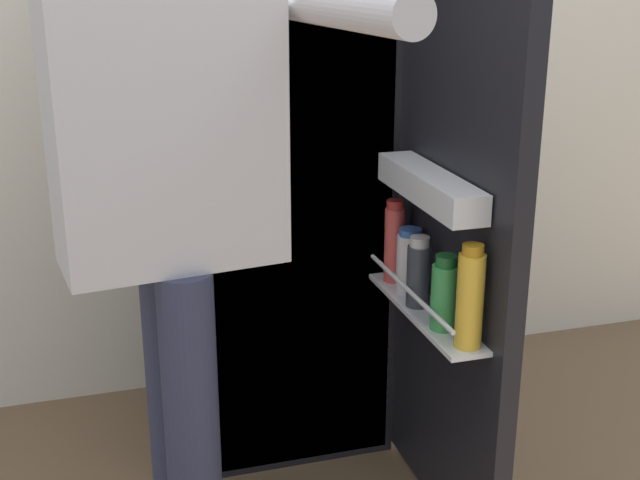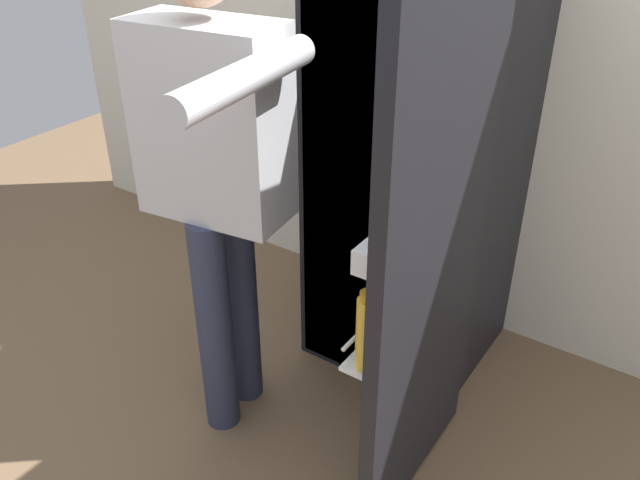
% 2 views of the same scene
% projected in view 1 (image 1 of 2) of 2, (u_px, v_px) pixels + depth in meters
% --- Properties ---
extents(refrigerator, '(0.70, 1.24, 1.70)m').
position_uv_depth(refrigerator, '(272.00, 168.00, 2.48)').
color(refrigerator, black).
rests_on(refrigerator, ground_plane).
extents(person, '(0.62, 0.73, 1.66)m').
position_uv_depth(person, '(173.00, 181.00, 1.74)').
color(person, '#2D334C').
rests_on(person, ground_plane).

